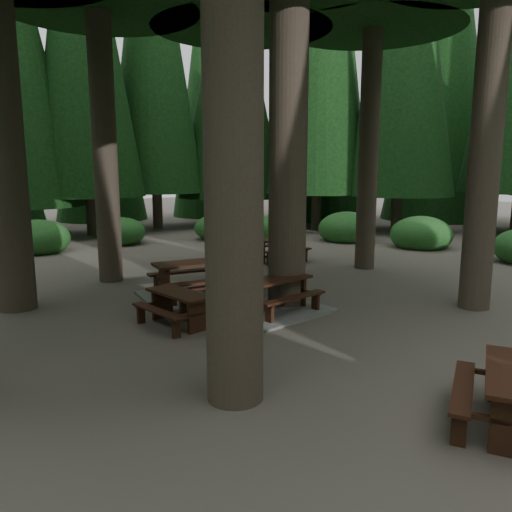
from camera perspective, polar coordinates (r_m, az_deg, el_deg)
ground at (r=10.86m, az=0.91°, el=-6.45°), size 80.00×80.00×0.00m
picnic_table_a at (r=10.83m, az=2.11°, el=-5.13°), size 2.36×2.01×0.75m
picnic_table_b at (r=10.03m, az=-8.74°, el=-5.35°), size 1.41×1.67×0.66m
picnic_table_c at (r=12.19m, az=-6.84°, el=-3.20°), size 2.84×2.48×0.86m
picnic_table_d at (r=16.73m, az=2.53°, el=1.16°), size 1.91×1.62×0.76m
shrub_ring at (r=11.75m, az=1.41°, el=-3.16°), size 23.86×24.64×1.49m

